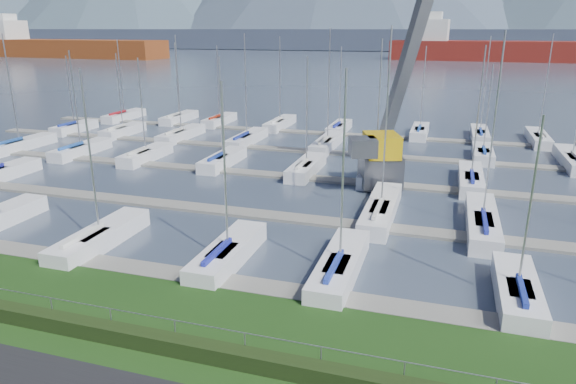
% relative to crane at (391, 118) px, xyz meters
% --- Properties ---
extents(water, '(800.00, 540.00, 0.20)m').
position_rel_crane_xyz_m(water, '(-4.25, 233.52, -5.73)').
color(water, '#3D4859').
extents(hedge, '(80.00, 0.70, 0.70)m').
position_rel_crane_xyz_m(hedge, '(-4.25, -26.88, -4.98)').
color(hedge, black).
rests_on(hedge, grass).
extents(fence, '(80.00, 0.04, 0.04)m').
position_rel_crane_xyz_m(fence, '(-4.25, -26.48, -4.13)').
color(fence, gray).
rests_on(fence, grass).
extents(foothill, '(900.00, 80.00, 12.00)m').
position_rel_crane_xyz_m(foothill, '(-4.25, 303.52, 0.67)').
color(foothill, '#3B4356').
rests_on(foothill, water).
extents(docks, '(90.00, 41.60, 0.25)m').
position_rel_crane_xyz_m(docks, '(-4.25, -0.48, -5.55)').
color(docks, slate).
rests_on(docks, water).
extents(crane, '(7.48, 13.01, 22.35)m').
position_rel_crane_xyz_m(crane, '(0.00, 0.00, 0.00)').
color(crane, '#4E5055').
rests_on(crane, water).
extents(cargo_ship_west, '(99.37, 22.89, 21.50)m').
position_rel_crane_xyz_m(cargo_ship_west, '(-169.71, 160.20, -1.78)').
color(cargo_ship_west, brown).
rests_on(cargo_ship_west, water).
extents(cargo_ship_mid, '(106.28, 22.52, 21.50)m').
position_rel_crane_xyz_m(cargo_ship_mid, '(27.24, 189.97, -1.84)').
color(cargo_ship_mid, maroon).
rests_on(cargo_ship_mid, water).
extents(sailboat_fleet, '(75.34, 49.02, 13.08)m').
position_rel_crane_xyz_m(sailboat_fleet, '(-4.82, 3.33, 0.07)').
color(sailboat_fleet, navy).
rests_on(sailboat_fleet, water).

